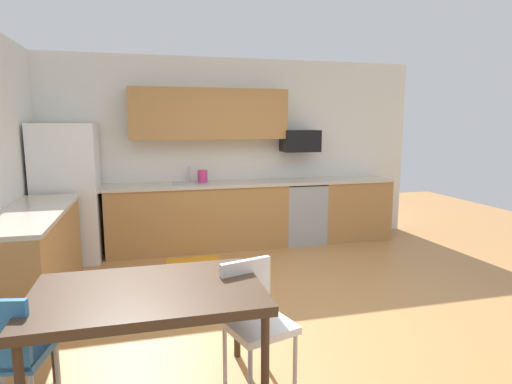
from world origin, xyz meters
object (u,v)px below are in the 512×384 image
microwave (300,141)px  chair_near_table (254,314)px  dining_table (149,298)px  refrigerator (68,193)px  kettle (203,177)px  chair_far_side (6,350)px  oven_range (301,212)px

microwave → chair_near_table: (-1.58, -3.41, -1.01)m
microwave → dining_table: 4.19m
refrigerator → kettle: 1.76m
chair_far_side → refrigerator: bearing=93.0°
microwave → refrigerator: bearing=-176.8°
chair_near_table → dining_table: bearing=-178.2°
chair_near_table → kettle: kettle is taller
refrigerator → chair_far_side: (0.18, -3.33, -0.38)m
dining_table → microwave: bearing=56.7°
oven_range → kettle: 1.58m
refrigerator → oven_range: refrigerator is taller
chair_far_side → microwave: bearing=49.1°
chair_far_side → kettle: bearing=65.5°
refrigerator → chair_far_side: size_ratio=2.08×
chair_near_table → kettle: bearing=88.1°
dining_table → chair_near_table: (0.68, 0.02, -0.19)m
oven_range → kettle: size_ratio=4.55×
chair_far_side → kettle: 3.84m
microwave → kettle: size_ratio=2.70×
oven_range → microwave: (0.00, 0.10, 1.06)m
chair_near_table → refrigerator: bearing=116.9°
chair_near_table → oven_range: bearing=64.5°
kettle → dining_table: bearing=-103.1°
refrigerator → oven_range: bearing=1.4°
chair_near_table → chair_far_side: same height
dining_table → kettle: 3.49m
oven_range → kettle: bearing=178.1°
dining_table → chair_far_side: size_ratio=1.65×
refrigerator → kettle: refrigerator is taller
microwave → kettle: 1.55m
refrigerator → microwave: bearing=3.2°
oven_range → chair_near_table: 3.67m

